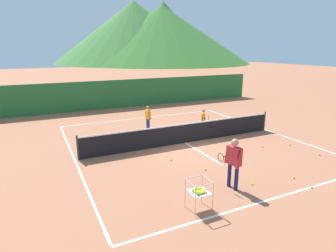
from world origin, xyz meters
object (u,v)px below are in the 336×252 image
tennis_ball_4 (262,146)px  tennis_ball_7 (245,136)px  tennis_ball_1 (252,184)px  tennis_ball_3 (294,177)px  tennis_net (185,133)px  tennis_ball_8 (232,161)px  instructor (234,159)px  student_1 (203,118)px  tennis_ball_9 (290,145)px  ball_cart (199,191)px  student_0 (148,116)px  tennis_ball_2 (312,187)px  tennis_ball_0 (171,160)px  tennis_ball_6 (205,169)px  tennis_ball_5 (319,154)px

tennis_ball_4 → tennis_ball_7: bearing=78.0°
tennis_ball_1 → tennis_ball_3: bearing=-8.9°
tennis_net → tennis_ball_1: bearing=-91.1°
tennis_ball_3 → tennis_ball_8: (-1.04, 2.15, 0.00)m
instructor → tennis_ball_7: 5.96m
tennis_ball_1 → tennis_ball_3: size_ratio=1.00×
student_1 → instructor: bearing=-114.1°
tennis_ball_9 → instructor: bearing=-156.7°
ball_cart → tennis_ball_3: 4.14m
student_0 → ball_cart: 8.28m
tennis_ball_2 → tennis_ball_1: bearing=147.4°
tennis_net → tennis_ball_4: (2.92, -2.09, -0.47)m
tennis_net → instructor: size_ratio=5.94×
tennis_ball_1 → tennis_ball_7: 5.47m
tennis_ball_0 → tennis_ball_7: (4.88, 1.24, 0.00)m
tennis_ball_0 → tennis_ball_8: size_ratio=1.00×
tennis_net → tennis_ball_2: size_ratio=148.33×
tennis_ball_4 → instructor: bearing=-145.6°
instructor → tennis_ball_9: size_ratio=24.97×
student_1 → tennis_ball_2: 7.10m
tennis_ball_6 → tennis_ball_2: bearing=-48.4°
tennis_ball_5 → tennis_ball_6: bearing=171.3°
tennis_ball_9 → tennis_ball_2: bearing=-129.4°
tennis_ball_4 → tennis_ball_9: 1.39m
tennis_ball_7 → tennis_ball_9: same height
student_0 → tennis_ball_2: (2.33, -8.60, -0.79)m
tennis_ball_4 → tennis_ball_7: size_ratio=1.00×
student_1 → tennis_ball_4: size_ratio=18.36×
ball_cart → tennis_ball_4: size_ratio=13.22×
student_0 → tennis_ball_7: (4.09, -3.26, -0.79)m
tennis_ball_0 → tennis_ball_9: bearing=-7.3°
tennis_ball_2 → tennis_ball_3: same height
ball_cart → tennis_ball_8: bearing=38.2°
tennis_net → tennis_ball_1: 4.82m
tennis_ball_3 → tennis_ball_4: 3.26m
student_0 → tennis_ball_4: bearing=-52.5°
tennis_ball_5 → tennis_ball_9: bearing=94.8°
student_1 → tennis_ball_5: student_1 is taller
tennis_net → tennis_ball_3: (1.57, -5.06, -0.47)m
tennis_ball_7 → tennis_ball_1: bearing=-127.9°
tennis_net → tennis_ball_4: tennis_net is taller
tennis_ball_2 → tennis_ball_6: (-2.39, 2.69, 0.00)m
tennis_ball_2 → tennis_ball_7: same height
student_1 → tennis_ball_6: (-2.67, -4.37, -0.72)m
tennis_ball_0 → tennis_net: bearing=47.0°
tennis_net → tennis_ball_2: bearing=-75.4°
instructor → student_1: (2.65, 5.92, -0.27)m
tennis_ball_2 → tennis_ball_5: bearing=33.3°
instructor → tennis_ball_4: size_ratio=24.97×
instructor → tennis_ball_3: (2.42, -0.38, -0.99)m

